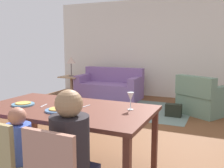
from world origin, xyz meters
TOP-DOWN VIEW (x-y plane):
  - ground_plane at (0.00, 0.45)m, footprint 6.49×6.11m
  - back_wall at (0.00, 3.56)m, footprint 6.49×0.10m
  - dining_table at (-0.01, -1.17)m, footprint 1.86×1.02m
  - plate_near_man at (-0.52, -1.29)m, footprint 0.25×0.25m
  - pizza_near_man at (-0.52, -1.29)m, footprint 0.17×0.17m
  - plate_near_child at (-0.01, -1.35)m, footprint 0.25×0.25m
  - pizza_near_child at (-0.01, -1.35)m, footprint 0.17×0.17m
  - wine_glass at (0.66, -0.99)m, footprint 0.07×0.07m
  - fork at (-0.28, -1.22)m, footprint 0.05×0.15m
  - knife at (0.16, -1.07)m, footprint 0.04×0.17m
  - dining_chair_child at (-0.01, -2.04)m, footprint 0.44×0.44m
  - person_child at (-0.00, -1.87)m, footprint 0.22×0.29m
  - person_woman at (0.51, -1.86)m, footprint 0.30×0.40m
  - area_rug at (-0.34, 1.92)m, footprint 2.60×1.80m
  - couch at (-1.29, 2.77)m, footprint 1.73×0.86m
  - armchair at (1.18, 2.07)m, footprint 1.17×1.17m
  - side_table at (-2.35, 2.52)m, footprint 0.56×0.56m
  - table_lamp at (-2.35, 2.52)m, footprint 0.26×0.26m
  - handbag at (0.66, 1.62)m, footprint 0.32×0.16m

SIDE VIEW (x-z plane):
  - ground_plane at x=0.00m, z-range -0.02..0.00m
  - area_rug at x=-0.34m, z-range 0.00..0.01m
  - handbag at x=0.66m, z-range 0.00..0.26m
  - couch at x=-1.29m, z-range -0.11..0.71m
  - armchair at x=1.18m, z-range -0.09..0.73m
  - side_table at x=-2.35m, z-range 0.09..0.67m
  - person_child at x=0.00m, z-range -0.03..0.89m
  - dining_chair_child at x=-0.01m, z-range 0.06..0.93m
  - person_woman at x=0.51m, z-range -0.04..1.07m
  - dining_table at x=-0.01m, z-range 0.31..1.07m
  - fork at x=-0.28m, z-range 0.76..0.77m
  - knife at x=0.16m, z-range 0.76..0.77m
  - plate_near_man at x=-0.52m, z-range 0.76..0.78m
  - plate_near_child at x=-0.01m, z-range 0.76..0.78m
  - pizza_near_man at x=-0.52m, z-range 0.78..0.79m
  - pizza_near_child at x=-0.01m, z-range 0.78..0.79m
  - wine_glass at x=0.66m, z-range 0.80..0.99m
  - table_lamp at x=-2.35m, z-range 0.74..1.28m
  - back_wall at x=0.00m, z-range 0.00..2.70m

